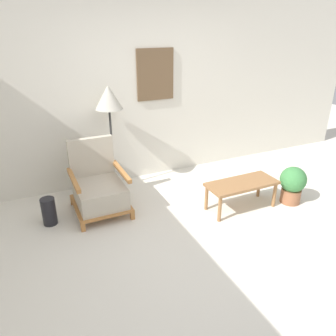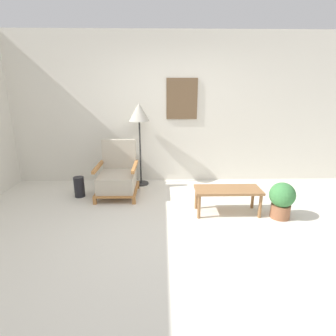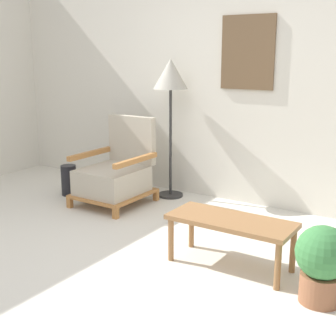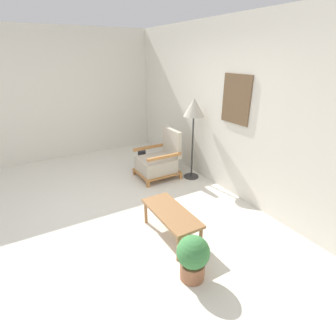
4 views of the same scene
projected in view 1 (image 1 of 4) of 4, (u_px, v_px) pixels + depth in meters
name	position (u px, v px, depth m)	size (l,w,h in m)	color
ground_plane	(216.00, 252.00, 3.46)	(14.00, 14.00, 0.00)	silver
wall_back	(140.00, 89.00, 4.70)	(8.00, 0.09, 2.70)	silver
armchair	(99.00, 188.00, 4.13)	(0.66, 0.73, 0.89)	#B2753D
floor_lamp	(109.00, 103.00, 4.31)	(0.37, 0.37, 1.49)	#2D2D2D
coffee_table	(242.00, 186.00, 4.17)	(0.92, 0.39, 0.37)	olive
vase	(49.00, 211.00, 3.89)	(0.17, 0.17, 0.34)	black
potted_plant	(293.00, 184.00, 4.33)	(0.34, 0.34, 0.51)	#935B3D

